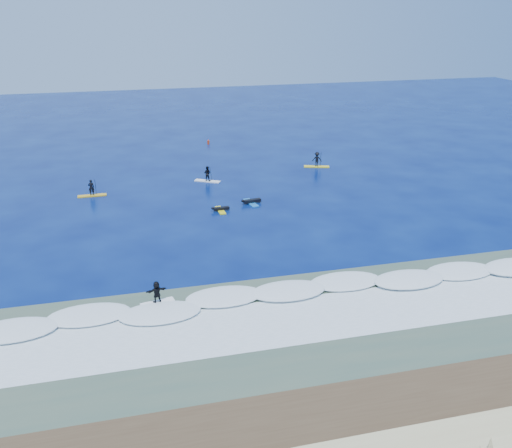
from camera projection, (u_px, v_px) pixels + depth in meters
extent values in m
plane|color=#03104A|center=(238.00, 236.00, 44.23)|extent=(160.00, 160.00, 0.00)
cube|color=#453120|center=(345.00, 420.00, 24.85)|extent=(90.00, 5.00, 0.08)
cube|color=#3D5444|center=(293.00, 330.00, 31.60)|extent=(90.00, 13.00, 0.01)
cube|color=white|center=(273.00, 296.00, 35.21)|extent=(40.00, 6.00, 0.30)
cube|color=silver|center=(288.00, 321.00, 32.51)|extent=(34.00, 5.00, 0.02)
cube|color=gold|center=(92.00, 196.00, 53.13)|extent=(2.62, 0.68, 0.09)
imported|color=black|center=(91.00, 188.00, 52.84)|extent=(0.55, 0.37, 1.50)
cylinder|color=black|center=(96.00, 188.00, 52.95)|extent=(0.05, 0.60, 1.75)
cube|color=black|center=(97.00, 196.00, 53.25)|extent=(0.10, 0.03, 0.26)
cube|color=white|center=(207.00, 181.00, 57.36)|extent=(2.59, 1.90, 0.09)
imported|color=black|center=(207.00, 174.00, 57.06)|extent=(0.92, 0.86, 1.51)
cylinder|color=black|center=(211.00, 174.00, 56.98)|extent=(0.34, 0.54, 1.76)
cube|color=black|center=(211.00, 182.00, 57.28)|extent=(0.10, 0.03, 0.26)
cube|color=yellow|center=(317.00, 167.00, 62.33)|extent=(2.82, 1.53, 0.09)
imported|color=black|center=(317.00, 159.00, 62.03)|extent=(1.16, 0.88, 1.58)
cylinder|color=black|center=(321.00, 160.00, 62.02)|extent=(0.24, 0.61, 1.84)
cube|color=black|center=(320.00, 167.00, 62.34)|extent=(0.11, 0.03, 0.27)
cube|color=yellow|center=(220.00, 210.00, 49.42)|extent=(0.66, 2.04, 0.10)
cube|color=black|center=(221.00, 208.00, 49.39)|extent=(1.41, 0.45, 0.23)
sphere|color=black|center=(213.00, 208.00, 49.13)|extent=(0.23, 0.23, 0.23)
cube|color=blue|center=(251.00, 203.00, 51.22)|extent=(0.99, 2.41, 0.11)
cube|color=black|center=(252.00, 201.00, 51.19)|extent=(1.66, 0.67, 0.27)
sphere|color=black|center=(243.00, 201.00, 50.81)|extent=(0.27, 0.27, 0.27)
cube|color=white|center=(157.00, 303.00, 34.08)|extent=(2.08, 0.95, 0.11)
imported|color=black|center=(157.00, 292.00, 33.81)|extent=(1.31, 0.65, 1.35)
cylinder|color=red|center=(208.00, 143.00, 72.03)|extent=(0.29, 0.29, 0.46)
cone|color=red|center=(208.00, 140.00, 71.90)|extent=(0.21, 0.21, 0.23)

